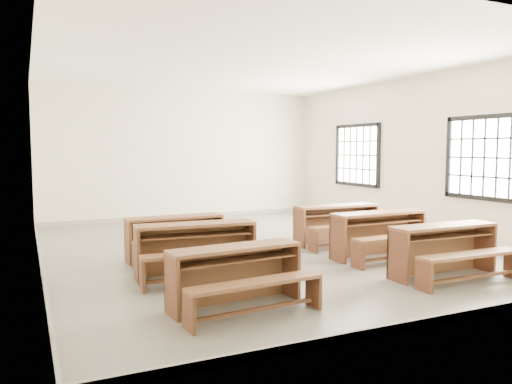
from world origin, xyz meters
name	(u,v)px	position (x,y,z in m)	size (l,w,h in m)	color
room	(261,126)	(0.09, 0.00, 2.14)	(8.50, 8.50, 3.20)	slate
desk_set_0	(237,272)	(-1.56, -2.88, 0.40)	(1.58, 0.91, 0.68)	brown
desk_set_1	(197,246)	(-1.55, -1.41, 0.43)	(1.70, 0.97, 0.74)	brown
desk_set_2	(176,234)	(-1.52, -0.25, 0.40)	(1.55, 0.83, 0.69)	brown
desk_set_3	(446,247)	(1.53, -2.86, 0.42)	(1.61, 0.85, 0.72)	brown
desk_set_4	(381,231)	(1.52, -1.50, 0.43)	(1.66, 0.89, 0.74)	brown
desk_set_5	(338,221)	(1.54, -0.26, 0.42)	(1.62, 0.86, 0.72)	brown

